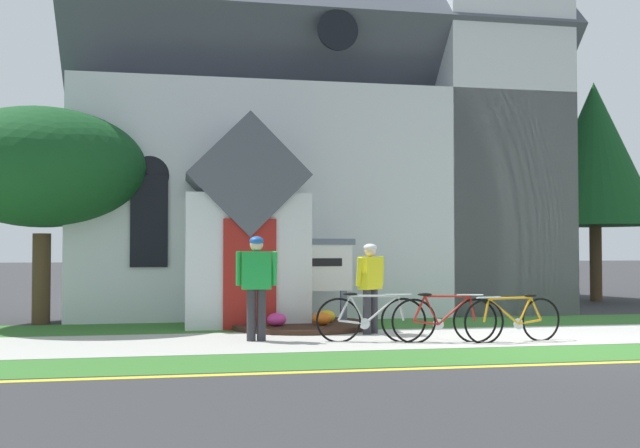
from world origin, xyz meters
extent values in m
plane|color=#333335|center=(0.00, 4.00, 0.00)|extent=(140.00, 140.00, 0.00)
cube|color=#B7B5AD|center=(-2.47, 1.68, 0.01)|extent=(32.00, 2.71, 0.01)
cube|color=#38722D|center=(-2.47, -0.45, 0.00)|extent=(32.00, 1.55, 0.01)
cube|color=#38722D|center=(-2.47, 4.09, 0.00)|extent=(24.00, 2.09, 0.01)
cube|color=yellow|center=(-2.47, -1.37, 0.00)|extent=(28.00, 0.16, 0.01)
cube|color=silver|center=(-2.47, 10.20, 2.58)|extent=(11.35, 10.13, 5.16)
cube|color=#4C515B|center=(-2.47, 10.20, 6.77)|extent=(11.85, 10.31, 10.31)
cube|color=silver|center=(1.70, 6.64, 5.79)|extent=(3.02, 3.02, 11.57)
cube|color=silver|center=(-4.51, 4.33, 1.30)|extent=(2.40, 1.60, 2.60)
cube|color=#4C515B|center=(-4.51, 4.33, 2.95)|extent=(2.40, 1.80, 2.40)
cube|color=maroon|center=(-4.51, 3.51, 1.05)|extent=(1.00, 0.06, 2.10)
cube|color=black|center=(-6.44, 5.10, 2.10)|extent=(0.76, 0.06, 1.90)
cone|color=black|center=(-6.44, 5.10, 3.05)|extent=(0.80, 0.06, 0.80)
cylinder|color=black|center=(-2.47, 5.10, 6.28)|extent=(0.90, 0.06, 0.90)
cube|color=slate|center=(-4.40, 4.01, 0.34)|extent=(0.12, 0.12, 0.69)
cube|color=slate|center=(-2.57, 4.11, 0.34)|extent=(0.12, 0.12, 0.69)
cube|color=white|center=(-3.49, 4.06, 1.15)|extent=(2.19, 0.19, 0.92)
cube|color=slate|center=(-3.49, 4.06, 1.67)|extent=(2.31, 0.24, 0.12)
cube|color=black|center=(-3.48, 4.01, 1.26)|extent=(1.75, 0.10, 0.16)
cylinder|color=#382319|center=(-3.49, 3.67, 0.05)|extent=(2.74, 2.74, 0.10)
ellipsoid|color=gold|center=(-3.02, 3.63, 0.22)|extent=(0.36, 0.36, 0.24)
ellipsoid|color=orange|center=(-3.34, 4.32, 0.22)|extent=(0.36, 0.36, 0.24)
ellipsoid|color=red|center=(-4.18, 3.94, 0.22)|extent=(0.36, 0.36, 0.24)
ellipsoid|color=#CC338C|center=(-4.04, 3.18, 0.22)|extent=(0.36, 0.36, 0.24)
ellipsoid|color=orange|center=(-3.19, 3.18, 0.22)|extent=(0.36, 0.36, 0.24)
torus|color=black|center=(-3.24, 1.43, 0.35)|extent=(0.74, 0.18, 0.74)
torus|color=black|center=(-2.20, 1.23, 0.35)|extent=(0.74, 0.18, 0.74)
cylinder|color=#B7B7BC|center=(-2.55, 1.30, 0.53)|extent=(0.57, 0.15, 0.48)
cylinder|color=#B7B7BC|center=(-2.67, 1.32, 0.76)|extent=(0.78, 0.19, 0.04)
cylinder|color=#B7B7BC|center=(-2.94, 1.37, 0.53)|extent=(0.27, 0.09, 0.47)
cylinder|color=#B7B7BC|center=(-3.03, 1.39, 0.33)|extent=(0.43, 0.12, 0.09)
cylinder|color=#B7B7BC|center=(-3.15, 1.41, 0.56)|extent=(0.23, 0.08, 0.42)
cylinder|color=#B7B7BC|center=(-2.24, 1.23, 0.56)|extent=(0.13, 0.06, 0.41)
ellipsoid|color=black|center=(-3.05, 1.39, 0.79)|extent=(0.25, 0.13, 0.05)
cylinder|color=silver|center=(-2.28, 1.24, 0.78)|extent=(0.44, 0.11, 0.03)
cylinder|color=silver|center=(-2.82, 1.35, 0.30)|extent=(0.18, 0.05, 0.18)
torus|color=black|center=(0.10, 0.97, 0.35)|extent=(0.73, 0.13, 0.73)
torus|color=black|center=(-0.96, 0.83, 0.35)|extent=(0.73, 0.13, 0.73)
cylinder|color=orange|center=(-0.60, 0.88, 0.51)|extent=(0.58, 0.11, 0.45)
cylinder|color=orange|center=(-0.48, 0.89, 0.72)|extent=(0.79, 0.14, 0.04)
cylinder|color=orange|center=(-0.21, 0.93, 0.51)|extent=(0.27, 0.07, 0.45)
cylinder|color=orange|center=(-0.11, 0.94, 0.32)|extent=(0.44, 0.09, 0.09)
cylinder|color=orange|center=(0.01, 0.96, 0.54)|extent=(0.23, 0.07, 0.39)
cylinder|color=orange|center=(-0.92, 0.83, 0.53)|extent=(0.12, 0.05, 0.38)
ellipsoid|color=black|center=(-0.09, 0.94, 0.76)|extent=(0.25, 0.11, 0.05)
cylinder|color=silver|center=(-0.88, 0.84, 0.74)|extent=(0.44, 0.09, 0.03)
cylinder|color=silver|center=(-0.32, 0.91, 0.30)|extent=(0.18, 0.04, 0.18)
torus|color=black|center=(-2.06, 1.10, 0.35)|extent=(0.74, 0.12, 0.74)
torus|color=black|center=(-1.05, 0.98, 0.35)|extent=(0.74, 0.12, 0.74)
cylinder|color=#A51E19|center=(-1.40, 1.02, 0.53)|extent=(0.55, 0.10, 0.48)
cylinder|color=#A51E19|center=(-1.51, 1.04, 0.75)|extent=(0.75, 0.12, 0.04)
cylinder|color=#A51E19|center=(-1.77, 1.07, 0.53)|extent=(0.26, 0.06, 0.47)
cylinder|color=#A51E19|center=(-1.86, 1.08, 0.33)|extent=(0.41, 0.08, 0.09)
cylinder|color=#A51E19|center=(-1.97, 1.09, 0.55)|extent=(0.22, 0.06, 0.42)
cylinder|color=#A51E19|center=(-1.09, 0.99, 0.55)|extent=(0.12, 0.05, 0.41)
ellipsoid|color=black|center=(-1.88, 1.08, 0.79)|extent=(0.25, 0.11, 0.05)
cylinder|color=silver|center=(-1.14, 0.99, 0.77)|extent=(0.44, 0.08, 0.03)
cylinder|color=silver|center=(-1.66, 1.05, 0.30)|extent=(0.18, 0.04, 0.18)
cylinder|color=#2D2D33|center=(-2.53, 2.33, 0.40)|extent=(0.15, 0.15, 0.80)
cylinder|color=#2D2D33|center=(-2.37, 2.46, 0.40)|extent=(0.15, 0.15, 0.80)
cube|color=yellow|center=(-2.45, 2.40, 1.10)|extent=(0.48, 0.44, 0.59)
sphere|color=beige|center=(-2.45, 2.40, 1.49)|extent=(0.21, 0.21, 0.21)
ellipsoid|color=silver|center=(-2.45, 2.40, 1.55)|extent=(0.33, 0.34, 0.15)
cylinder|color=yellow|center=(-2.69, 2.25, 1.13)|extent=(0.09, 0.23, 0.53)
cylinder|color=yellow|center=(-2.21, 2.54, 1.13)|extent=(0.09, 0.15, 0.53)
cylinder|color=#2D2D33|center=(-4.48, 1.76, 0.43)|extent=(0.15, 0.15, 0.86)
cylinder|color=#2D2D33|center=(-4.64, 1.77, 0.43)|extent=(0.15, 0.15, 0.86)
cube|color=green|center=(-4.56, 1.76, 1.17)|extent=(0.49, 0.22, 0.63)
sphere|color=beige|center=(-4.56, 1.76, 1.60)|extent=(0.22, 0.22, 0.22)
ellipsoid|color=#1E59B2|center=(-4.56, 1.76, 1.66)|extent=(0.24, 0.29, 0.16)
cylinder|color=green|center=(-4.27, 1.71, 1.21)|extent=(0.09, 0.20, 0.57)
cylinder|color=green|center=(-4.85, 1.81, 1.21)|extent=(0.09, 0.11, 0.57)
cylinder|color=#4C3823|center=(6.09, 9.21, 1.10)|extent=(0.34, 0.34, 2.20)
cone|color=#14471E|center=(6.09, 9.21, 4.31)|extent=(3.62, 3.62, 4.22)
cylinder|color=#4C3823|center=(-8.59, 5.42, 0.92)|extent=(0.36, 0.36, 1.84)
ellipsoid|color=#14471E|center=(-8.59, 5.42, 3.19)|extent=(4.22, 4.22, 2.45)
camera|label=1|loc=(-5.78, -10.45, 1.54)|focal=41.46mm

